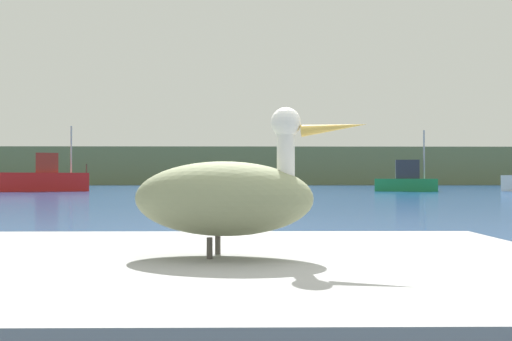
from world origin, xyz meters
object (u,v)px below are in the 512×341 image
at_px(fishing_boat_green, 406,180).
at_px(mooring_buoy, 228,203).
at_px(fishing_boat_red, 45,179).
at_px(pelican, 225,196).

distance_m(fishing_boat_green, mooring_buoy, 30.02).
bearing_deg(mooring_buoy, fishing_boat_red, 118.21).
bearing_deg(fishing_boat_red, fishing_boat_green, -21.30).
bearing_deg(fishing_boat_red, mooring_buoy, -82.92).
relative_size(fishing_boat_green, mooring_buoy, 6.02).
relative_size(pelican, fishing_boat_red, 0.19).
height_order(pelican, mooring_buoy, pelican).
xyz_separation_m(fishing_boat_red, mooring_buoy, (14.76, -27.50, -0.53)).
xyz_separation_m(fishing_boat_red, fishing_boat_green, (26.96, -0.08, -0.11)).
bearing_deg(pelican, mooring_buoy, 102.87).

